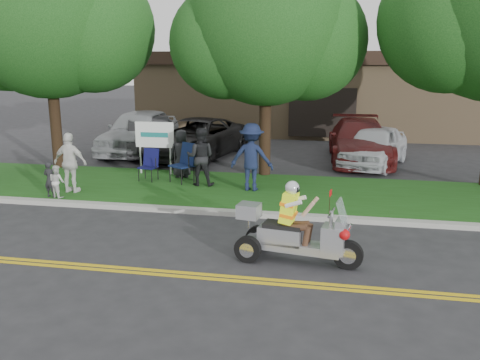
% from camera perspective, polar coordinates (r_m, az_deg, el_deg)
% --- Properties ---
extents(ground, '(120.00, 120.00, 0.00)m').
position_cam_1_polar(ground, '(9.53, -6.59, -9.25)').
color(ground, '#28282B').
rests_on(ground, ground).
extents(centerline_near, '(60.00, 0.10, 0.01)m').
position_cam_1_polar(centerline_near, '(9.02, -7.70, -10.59)').
color(centerline_near, gold).
rests_on(centerline_near, ground).
extents(centerline_far, '(60.00, 0.10, 0.01)m').
position_cam_1_polar(centerline_far, '(9.16, -7.38, -10.19)').
color(centerline_far, gold).
rests_on(centerline_far, ground).
extents(curb, '(60.00, 0.25, 0.12)m').
position_cam_1_polar(curb, '(12.28, -2.34, -3.62)').
color(curb, '#A8A89E').
rests_on(curb, ground).
extents(grass_verge, '(60.00, 4.00, 0.10)m').
position_cam_1_polar(grass_verge, '(14.30, -0.37, -1.16)').
color(grass_verge, '#1D4B14').
rests_on(grass_verge, ground).
extents(commercial_building, '(18.00, 8.20, 4.00)m').
position_cam_1_polar(commercial_building, '(27.40, 9.56, 9.82)').
color(commercial_building, '#9E7F5B').
rests_on(commercial_building, ground).
extents(tree_left, '(6.62, 5.40, 7.78)m').
position_cam_1_polar(tree_left, '(17.95, -20.63, 16.42)').
color(tree_left, '#332114').
rests_on(tree_left, ground).
extents(tree_mid, '(5.88, 4.80, 7.05)m').
position_cam_1_polar(tree_mid, '(15.77, 3.17, 16.24)').
color(tree_mid, '#332114').
rests_on(tree_mid, ground).
extents(business_sign, '(1.25, 0.06, 1.75)m').
position_cam_1_polar(business_sign, '(16.17, -9.56, 4.71)').
color(business_sign, silver).
rests_on(business_sign, ground).
extents(trike_scooter, '(2.35, 0.93, 1.54)m').
position_cam_1_polar(trike_scooter, '(9.40, 5.94, -6.04)').
color(trike_scooter, black).
rests_on(trike_scooter, ground).
extents(lawn_chair_a, '(0.84, 0.85, 1.15)m').
position_cam_1_polar(lawn_chair_a, '(15.08, -6.20, 2.24)').
color(lawn_chair_a, black).
rests_on(lawn_chair_a, grass_verge).
extents(lawn_chair_b, '(0.56, 0.57, 0.94)m').
position_cam_1_polar(lawn_chair_b, '(15.46, -10.11, 1.95)').
color(lawn_chair_b, black).
rests_on(lawn_chair_b, grass_verge).
extents(spectator_adult_mid, '(0.85, 0.68, 1.67)m').
position_cam_1_polar(spectator_adult_mid, '(14.56, -4.47, 2.63)').
color(spectator_adult_mid, black).
rests_on(spectator_adult_mid, grass_verge).
extents(spectator_adult_right, '(0.98, 0.46, 1.64)m').
position_cam_1_polar(spectator_adult_right, '(14.48, -18.51, 1.85)').
color(spectator_adult_right, silver).
rests_on(spectator_adult_right, grass_verge).
extents(spectator_chair_a, '(1.25, 0.77, 1.86)m').
position_cam_1_polar(spectator_chair_a, '(13.94, 1.30, 2.59)').
color(spectator_chair_a, '#151D3A').
rests_on(spectator_chair_a, grass_verge).
extents(spectator_chair_b, '(0.81, 0.62, 1.47)m').
position_cam_1_polar(spectator_chair_b, '(15.67, -6.58, 2.99)').
color(spectator_chair_b, black).
rests_on(spectator_chair_b, grass_verge).
extents(child_left, '(0.38, 0.27, 0.95)m').
position_cam_1_polar(child_left, '(14.22, -20.57, 0.07)').
color(child_left, black).
rests_on(child_left, grass_verge).
extents(child_right, '(0.52, 0.47, 0.86)m').
position_cam_1_polar(child_right, '(14.13, -19.88, -0.14)').
color(child_right, silver).
rests_on(child_right, grass_verge).
extents(parked_car_far_left, '(2.07, 5.11, 1.74)m').
position_cam_1_polar(parked_car_far_left, '(20.58, -11.24, 5.40)').
color(parked_car_far_left, '#A9ACB1').
rests_on(parked_car_far_left, ground).
extents(parked_car_left, '(2.98, 4.67, 1.45)m').
position_cam_1_polar(parked_car_left, '(20.22, -10.15, 4.90)').
color(parked_car_left, '#2A2A2C').
rests_on(parked_car_left, ground).
extents(parked_car_mid, '(3.52, 5.73, 1.48)m').
position_cam_1_polar(parked_car_mid, '(19.16, -5.01, 4.64)').
color(parked_car_mid, black).
rests_on(parked_car_mid, ground).
extents(parked_car_right, '(2.39, 5.33, 1.52)m').
position_cam_1_polar(parked_car_right, '(19.02, 13.30, 4.31)').
color(parked_car_right, '#511313').
rests_on(parked_car_right, ground).
extents(parked_car_far_right, '(2.89, 4.44, 1.41)m').
position_cam_1_polar(parked_car_far_right, '(18.32, 14.84, 3.71)').
color(parked_car_far_right, silver).
rests_on(parked_car_far_right, ground).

